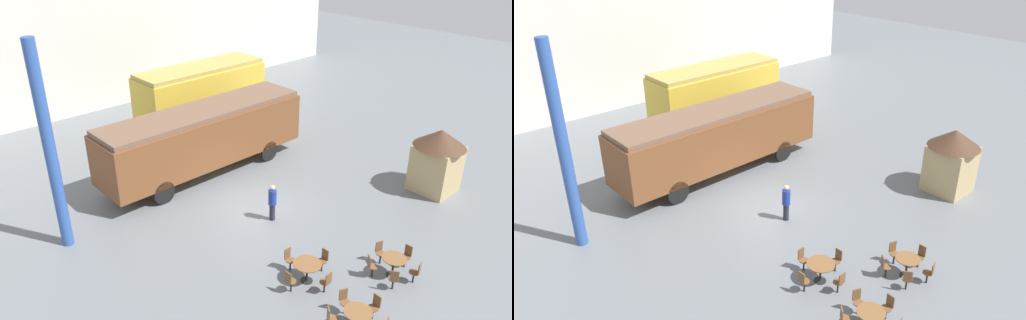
{
  "view_description": "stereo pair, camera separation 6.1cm",
  "coord_description": "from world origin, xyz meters",
  "views": [
    {
      "loc": [
        -12.56,
        -13.85,
        11.48
      ],
      "look_at": [
        1.0,
        1.0,
        1.6
      ],
      "focal_mm": 35.0,
      "sensor_mm": 36.0,
      "label": 1
    },
    {
      "loc": [
        -12.52,
        -13.89,
        11.48
      ],
      "look_at": [
        1.0,
        1.0,
        1.6
      ],
      "focal_mm": 35.0,
      "sensor_mm": 36.0,
      "label": 2
    }
  ],
  "objects": [
    {
      "name": "cafe_table_mid",
      "position": [
        -1.97,
        -4.87,
        0.62
      ],
      "size": [
        0.99,
        0.99,
        0.75
      ],
      "color": "black",
      "rests_on": "ground_plane"
    },
    {
      "name": "cafe_chair_0",
      "position": [
        -2.22,
        -6.69,
        0.51
      ],
      "size": [
        0.38,
        0.39,
        0.87
      ],
      "rotation": [
        0.0,
        0.0,
        4.32
      ],
      "color": "black",
      "rests_on": "ground_plane"
    },
    {
      "name": "visitor_person",
      "position": [
        -0.12,
        -1.23,
        0.88
      ],
      "size": [
        0.34,
        0.34,
        1.63
      ],
      "color": "#262633",
      "rests_on": "ground_plane"
    },
    {
      "name": "cafe_chair_5",
      "position": [
        -1.1,
        -4.86,
        0.51
      ],
      "size": [
        0.36,
        0.36,
        0.87
      ],
      "rotation": [
        0.0,
        0.0,
        3.15
      ],
      "color": "black",
      "rests_on": "ground_plane"
    },
    {
      "name": "support_pillar",
      "position": [
        -7.17,
        2.9,
        4.0
      ],
      "size": [
        0.44,
        0.44,
        8.0
      ],
      "color": "#2D519E",
      "rests_on": "ground_plane"
    },
    {
      "name": "cafe_chair_13",
      "position": [
        0.72,
        -7.48,
        0.51
      ],
      "size": [
        0.37,
        0.39,
        0.87
      ],
      "rotation": [
        0.0,
        0.0,
        14.42
      ],
      "color": "black",
      "rests_on": "ground_plane"
    },
    {
      "name": "cafe_chair_9",
      "position": [
        1.3,
        -6.73,
        0.51
      ],
      "size": [
        0.36,
        0.36,
        0.87
      ],
      "rotation": [
        0.0,
        0.0,
        9.4
      ],
      "color": "black",
      "rests_on": "ground_plane"
    },
    {
      "name": "cafe_chair_1",
      "position": [
        -3.15,
        -6.91,
        0.51
      ],
      "size": [
        0.41,
        0.4,
        0.87
      ],
      "rotation": [
        0.0,
        0.0,
        5.58
      ],
      "color": "black",
      "rests_on": "ground_plane"
    },
    {
      "name": "cafe_chair_7",
      "position": [
        -2.83,
        -4.87,
        0.51
      ],
      "size": [
        0.36,
        0.36,
        0.87
      ],
      "rotation": [
        0.0,
        0.0,
        6.29
      ],
      "color": "black",
      "rests_on": "ground_plane"
    },
    {
      "name": "passenger_coach_vintage",
      "position": [
        3.83,
        8.84,
        2.19
      ],
      "size": [
        7.72,
        2.58,
        3.78
      ],
      "color": "gold",
      "rests_on": "ground_plane"
    },
    {
      "name": "cafe_table_near",
      "position": [
        -2.53,
        -7.44,
        0.58
      ],
      "size": [
        0.89,
        0.89,
        0.72
      ],
      "color": "black",
      "rests_on": "ground_plane"
    },
    {
      "name": "cafe_chair_12",
      "position": [
        -0.17,
        -7.17,
        0.51
      ],
      "size": [
        0.4,
        0.4,
        0.87
      ],
      "rotation": [
        0.0,
        0.0,
        13.17
      ],
      "color": "black",
      "rests_on": "ground_plane"
    },
    {
      "name": "cafe_table_far",
      "position": [
        0.49,
        -6.71,
        0.6
      ],
      "size": [
        0.87,
        0.87,
        0.76
      ],
      "color": "black",
      "rests_on": "ground_plane"
    },
    {
      "name": "ticket_kiosk",
      "position": [
        7.17,
        -4.42,
        1.67
      ],
      "size": [
        2.34,
        2.34,
        3.0
      ],
      "color": "tan",
      "rests_on": "ground_plane"
    },
    {
      "name": "backdrop_wall",
      "position": [
        0.0,
        15.91,
        4.5
      ],
      "size": [
        44.0,
        0.15,
        9.0
      ],
      "color": "silver",
      "rests_on": "ground_plane"
    },
    {
      "name": "cafe_chair_8",
      "position": [
        -1.96,
        -5.73,
        0.51
      ],
      "size": [
        0.36,
        0.36,
        0.87
      ],
      "rotation": [
        0.0,
        0.0,
        7.86
      ],
      "color": "black",
      "rests_on": "ground_plane"
    },
    {
      "name": "cafe_chair_10",
      "position": [
        0.76,
        -5.95,
        0.51
      ],
      "size": [
        0.37,
        0.39,
        0.87
      ],
      "rotation": [
        0.0,
        0.0,
        10.65
      ],
      "color": "black",
      "rests_on": "ground_plane"
    },
    {
      "name": "cafe_chair_11",
      "position": [
        -0.15,
        -6.22,
        0.51
      ],
      "size": [
        0.4,
        0.4,
        0.87
      ],
      "rotation": [
        0.0,
        0.0,
        11.91
      ],
      "color": "black",
      "rests_on": "ground_plane"
    },
    {
      "name": "cafe_chair_6",
      "position": [
        -1.97,
        -4.0,
        0.51
      ],
      "size": [
        0.36,
        0.36,
        0.87
      ],
      "rotation": [
        0.0,
        0.0,
        4.72
      ],
      "color": "black",
      "rests_on": "ground_plane"
    },
    {
      "name": "cafe_chair_4",
      "position": [
        -1.72,
        -7.5,
        0.51
      ],
      "size": [
        0.36,
        0.36,
        0.87
      ],
      "rotation": [
        0.0,
        0.0,
        9.35
      ],
      "color": "black",
      "rests_on": "ground_plane"
    },
    {
      "name": "passenger_coach_wooden",
      "position": [
        0.47,
        4.15,
        1.98
      ],
      "size": [
        10.63,
        2.6,
        3.31
      ],
      "color": "brown",
      "rests_on": "ground_plane"
    },
    {
      "name": "ground_plane",
      "position": [
        0.0,
        0.0,
        0.0
      ],
      "size": [
        80.0,
        80.0,
        0.0
      ],
      "primitive_type": "plane",
      "color": "slate"
    }
  ]
}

